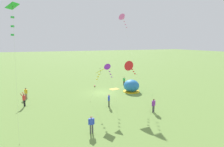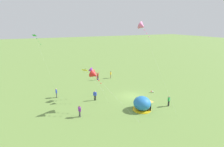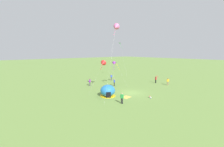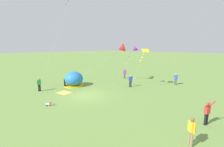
# 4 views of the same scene
# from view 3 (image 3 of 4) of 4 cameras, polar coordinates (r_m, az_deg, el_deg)

# --- Properties ---
(ground_plane) EXTENTS (300.00, 300.00, 0.00)m
(ground_plane) POSITION_cam_3_polar(r_m,az_deg,el_deg) (29.95, 7.33, -7.28)
(ground_plane) COLOR olive
(popup_tent) EXTENTS (2.81, 2.81, 2.10)m
(popup_tent) POSITION_cam_3_polar(r_m,az_deg,el_deg) (27.29, -1.64, -6.60)
(popup_tent) COLOR #2672BF
(popup_tent) RESTS_ON ground
(picnic_blanket) EXTENTS (1.91, 1.58, 0.01)m
(picnic_blanket) POSITION_cam_3_polar(r_m,az_deg,el_deg) (27.04, 5.42, -8.97)
(picnic_blanket) COLOR gold
(picnic_blanket) RESTS_ON ground
(toddler_crawling) EXTENTS (0.41, 0.54, 0.32)m
(toddler_crawling) POSITION_cam_3_polar(r_m,az_deg,el_deg) (27.22, 14.33, -8.70)
(toddler_crawling) COLOR white
(toddler_crawling) RESTS_ON ground
(person_with_toddler) EXTENTS (0.57, 0.34, 1.72)m
(person_with_toddler) POSITION_cam_3_polar(r_m,az_deg,el_deg) (35.65, -8.45, -3.17)
(person_with_toddler) COLOR #4C4C51
(person_with_toddler) RESTS_ON ground
(person_watching_sky) EXTENTS (0.38, 0.54, 1.72)m
(person_watching_sky) POSITION_cam_3_polar(r_m,az_deg,el_deg) (35.16, 0.85, -3.24)
(person_watching_sky) COLOR black
(person_watching_sky) RESTS_ON ground
(person_near_tent) EXTENTS (0.61, 0.71, 1.89)m
(person_near_tent) POSITION_cam_3_polar(r_m,az_deg,el_deg) (40.07, 16.36, -2.08)
(person_near_tent) COLOR black
(person_near_tent) RESTS_ON ground
(person_center_field) EXTENTS (0.35, 0.57, 1.72)m
(person_center_field) POSITION_cam_3_polar(r_m,az_deg,el_deg) (23.55, 3.80, -9.17)
(person_center_field) COLOR black
(person_center_field) RESTS_ON ground
(person_strolling) EXTENTS (0.48, 0.43, 1.72)m
(person_strolling) POSITION_cam_3_polar(r_m,az_deg,el_deg) (38.39, 20.49, -2.78)
(person_strolling) COLOR #8C7251
(person_strolling) RESTS_ON ground
(person_far_back) EXTENTS (0.59, 0.25, 1.72)m
(person_far_back) POSITION_cam_3_polar(r_m,az_deg,el_deg) (42.01, -0.24, -1.31)
(person_far_back) COLOR #4C4C51
(person_far_back) RESTS_ON ground
(kite_purple) EXTENTS (2.76, 2.77, 5.80)m
(kite_purple) POSITION_cam_3_polar(r_m,az_deg,el_deg) (34.98, 0.76, 3.82)
(kite_purple) COLOR silver
(kite_purple) RESTS_ON ground
(kite_pink) EXTENTS (5.94, 3.91, 12.94)m
(kite_pink) POSITION_cam_3_polar(r_m,az_deg,el_deg) (27.36, 1.51, 17.25)
(kite_pink) COLOR silver
(kite_pink) RESTS_ON ground
(kite_red) EXTENTS (7.32, 4.84, 6.13)m
(kite_red) POSITION_cam_3_polar(r_m,az_deg,el_deg) (33.59, -3.55, 3.80)
(kite_red) COLOR silver
(kite_red) RESTS_ON ground
(kite_yellow) EXTENTS (1.20, 4.61, 5.48)m
(kite_yellow) POSITION_cam_3_polar(r_m,az_deg,el_deg) (36.30, 1.67, 3.41)
(kite_yellow) COLOR silver
(kite_yellow) RESTS_ON ground
(kite_green) EXTENTS (1.20, 3.19, 10.81)m
(kite_green) POSITION_cam_3_polar(r_m,az_deg,el_deg) (46.58, 3.25, 10.74)
(kite_green) COLOR silver
(kite_green) RESTS_ON ground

